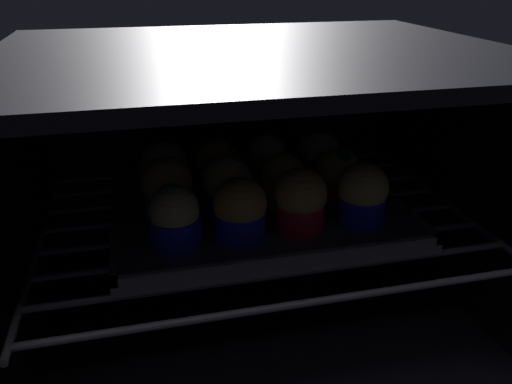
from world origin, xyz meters
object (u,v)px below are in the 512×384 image
muffin_row0_col2 (300,201)px  muffin_row2_col2 (267,160)px  muffin_row1_col2 (283,181)px  muffin_row1_col3 (338,175)px  muffin_row0_col3 (362,195)px  muffin_row0_col1 (240,210)px  muffin_row2_col1 (217,166)px  muffin_row2_col3 (319,156)px  muffin_row2_col0 (164,169)px  baking_tray (256,210)px  muffin_row0_col0 (175,217)px  muffin_row1_col0 (167,189)px  muffin_row1_col1 (227,186)px

muffin_row0_col2 → muffin_row2_col2: size_ratio=1.05×
muffin_row1_col2 → muffin_row1_col3: (7.64, -0.09, 0.14)cm
muffin_row0_col3 → muffin_row1_col3: size_ratio=1.06×
muffin_row0_col1 → muffin_row2_col1: muffin_row0_col1 is taller
muffin_row0_col3 → muffin_row1_col2: 10.68cm
muffin_row2_col2 → muffin_row2_col3: bearing=0.8°
muffin_row2_col0 → muffin_row2_col1: bearing=-2.8°
baking_tray → muffin_row1_col3: size_ratio=5.07×
muffin_row2_col3 → muffin_row1_col2: bearing=-135.9°
muffin_row0_col0 → muffin_row1_col3: size_ratio=1.04×
muffin_row0_col1 → muffin_row1_col0: muffin_row1_col0 is taller
muffin_row1_col1 → muffin_row0_col2: bearing=-43.4°
muffin_row1_col2 → muffin_row2_col1: muffin_row2_col1 is taller
muffin_row0_col2 → muffin_row0_col3: bearing=0.9°
muffin_row0_col3 → muffin_row2_col3: (-0.20, 14.64, -0.32)cm
muffin_row1_col1 → muffin_row2_col2: 10.52cm
muffin_row0_col2 → muffin_row1_col2: size_ratio=1.11×
muffin_row1_col0 → muffin_row2_col2: size_ratio=1.04×
muffin_row0_col0 → muffin_row2_col1: (7.17, 14.50, -0.14)cm
muffin_row0_col1 → muffin_row2_col3: (14.93, 15.01, -0.22)cm
muffin_row1_col0 → muffin_row2_col1: (7.35, 7.09, -0.39)cm
baking_tray → muffin_row2_col2: size_ratio=4.91×
muffin_row0_col3 → muffin_row1_col3: (-0.23, 7.12, -0.26)cm
baking_tray → muffin_row2_col0: muffin_row2_col0 is taller
baking_tray → muffin_row0_col2: bearing=-63.8°
muffin_row0_col3 → muffin_row1_col2: bearing=137.5°
muffin_row1_col3 → muffin_row0_col2: bearing=-136.6°
muffin_row0_col3 → muffin_row1_col3: muffin_row0_col3 is taller
baking_tray → muffin_row1_col3: muffin_row1_col3 is taller
muffin_row0_col0 → muffin_row1_col0: muffin_row1_col0 is taller
muffin_row0_col1 → muffin_row1_col1: 7.17cm
muffin_row2_col1 → muffin_row1_col2: bearing=-43.1°
muffin_row0_col0 → muffin_row2_col2: (14.43, 14.80, 0.03)cm
muffin_row0_col0 → muffin_row2_col1: bearing=63.7°
muffin_row1_col1 → muffin_row1_col2: bearing=3.2°
muffin_row0_col3 → muffin_row1_col1: same height
muffin_row0_col3 → muffin_row2_col2: muffin_row0_col3 is taller
muffin_row2_col1 → muffin_row2_col3: 15.16cm
muffin_row0_col1 → muffin_row2_col0: bearing=116.4°
muffin_row1_col3 → muffin_row0_col0: bearing=-161.7°
muffin_row0_col1 → muffin_row1_col0: bearing=135.3°
muffin_row1_col3 → muffin_row2_col2: bearing=136.7°
muffin_row0_col1 → muffin_row1_col2: (7.27, 7.59, -0.31)cm
muffin_row2_col1 → muffin_row2_col3: same height
muffin_row2_col1 → muffin_row1_col1: bearing=-89.1°
muffin_row1_col0 → muffin_row1_col3: size_ratio=1.08×
muffin_row1_col2 → muffin_row2_col2: bearing=91.8°
muffin_row0_col0 → muffin_row1_col2: (14.66, 7.49, -0.18)cm
muffin_row2_col0 → muffin_row2_col2: muffin_row2_col2 is taller
muffin_row1_col0 → muffin_row2_col1: size_ratio=1.09×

